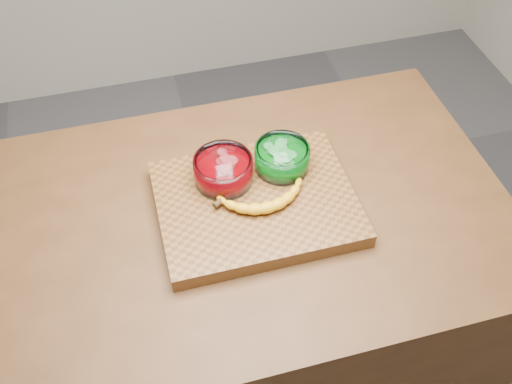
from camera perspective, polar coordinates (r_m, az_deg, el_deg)
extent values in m
plane|color=#4F5053|center=(2.11, 0.00, -17.42)|extent=(3.50, 3.50, 0.00)
cube|color=#4E2F17|center=(1.71, 0.00, -11.33)|extent=(1.20, 0.80, 0.90)
cube|color=brown|center=(1.32, 0.00, -1.14)|extent=(0.45, 0.35, 0.04)
cylinder|color=white|center=(1.32, -3.28, 2.21)|extent=(0.14, 0.14, 0.06)
cylinder|color=#AD0009|center=(1.33, -3.27, 1.95)|extent=(0.12, 0.12, 0.04)
cylinder|color=#DB454A|center=(1.31, -3.32, 2.77)|extent=(0.11, 0.11, 0.02)
cylinder|color=white|center=(1.35, 2.61, 3.45)|extent=(0.13, 0.13, 0.06)
cylinder|color=#079519|center=(1.36, 2.60, 3.21)|extent=(0.11, 0.11, 0.03)
cylinder|color=#6CE66F|center=(1.34, 2.64, 4.00)|extent=(0.10, 0.10, 0.02)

